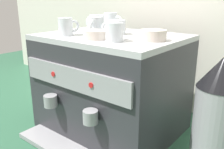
# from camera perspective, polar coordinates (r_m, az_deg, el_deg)

# --- Properties ---
(ground_plane) EXTENTS (4.00, 4.00, 0.00)m
(ground_plane) POSITION_cam_1_polar(r_m,az_deg,el_deg) (1.25, 0.00, -11.78)
(ground_plane) COLOR #28563D
(tiled_backsplash_wall) EXTENTS (2.80, 0.03, 1.02)m
(tiled_backsplash_wall) POSITION_cam_1_polar(r_m,az_deg,el_deg) (1.43, 10.62, 13.26)
(tiled_backsplash_wall) COLOR silver
(tiled_backsplash_wall) RESTS_ON ground_plane
(espresso_machine) EXTENTS (0.61, 0.59, 0.45)m
(espresso_machine) POSITION_cam_1_polar(r_m,az_deg,el_deg) (1.15, -0.14, -2.09)
(espresso_machine) COLOR #2D2D33
(espresso_machine) RESTS_ON ground_plane
(ceramic_cup_0) EXTENTS (0.07, 0.10, 0.07)m
(ceramic_cup_0) POSITION_cam_1_polar(r_m,az_deg,el_deg) (0.93, 0.65, 9.83)
(ceramic_cup_0) COLOR silver
(ceramic_cup_0) RESTS_ON espresso_machine
(ceramic_cup_1) EXTENTS (0.08, 0.12, 0.07)m
(ceramic_cup_1) POSITION_cam_1_polar(r_m,az_deg,el_deg) (1.34, -3.73, 12.12)
(ceramic_cup_1) COLOR silver
(ceramic_cup_1) RESTS_ON espresso_machine
(ceramic_cup_2) EXTENTS (0.09, 0.09, 0.06)m
(ceramic_cup_2) POSITION_cam_1_polar(r_m,az_deg,el_deg) (1.11, 1.04, 10.89)
(ceramic_cup_2) COLOR silver
(ceramic_cup_2) RESTS_ON espresso_machine
(ceramic_cup_3) EXTENTS (0.06, 0.10, 0.07)m
(ceramic_cup_3) POSITION_cam_1_polar(r_m,az_deg,el_deg) (1.09, -10.51, 10.83)
(ceramic_cup_3) COLOR silver
(ceramic_cup_3) RESTS_ON espresso_machine
(ceramic_cup_4) EXTENTS (0.11, 0.07, 0.08)m
(ceramic_cup_4) POSITION_cam_1_polar(r_m,az_deg,el_deg) (1.30, -0.16, 12.27)
(ceramic_cup_4) COLOR silver
(ceramic_cup_4) RESTS_ON espresso_machine
(ceramic_cup_5) EXTENTS (0.07, 0.11, 0.07)m
(ceramic_cup_5) POSITION_cam_1_polar(r_m,az_deg,el_deg) (1.15, -3.95, 11.31)
(ceramic_cup_5) COLOR silver
(ceramic_cup_5) RESTS_ON espresso_machine
(ceramic_bowl_0) EXTENTS (0.10, 0.10, 0.03)m
(ceramic_bowl_0) POSITION_cam_1_polar(r_m,az_deg,el_deg) (0.99, -3.69, 9.16)
(ceramic_bowl_0) COLOR beige
(ceramic_bowl_0) RESTS_ON espresso_machine
(ceramic_bowl_1) EXTENTS (0.10, 0.10, 0.04)m
(ceramic_bowl_1) POSITION_cam_1_polar(r_m,az_deg,el_deg) (0.96, 9.45, 8.92)
(ceramic_bowl_1) COLOR beige
(ceramic_bowl_1) RESTS_ON espresso_machine
(coffee_grinder) EXTENTS (0.16, 0.16, 0.43)m
(coffee_grinder) POSITION_cam_1_polar(r_m,az_deg,el_deg) (0.93, 23.06, -9.00)
(coffee_grinder) COLOR #939399
(coffee_grinder) RESTS_ON ground_plane
(milk_pitcher) EXTENTS (0.09, 0.09, 0.11)m
(milk_pitcher) POSITION_cam_1_polar(r_m,az_deg,el_deg) (1.50, -11.93, -4.54)
(milk_pitcher) COLOR #B7B7BC
(milk_pitcher) RESTS_ON ground_plane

